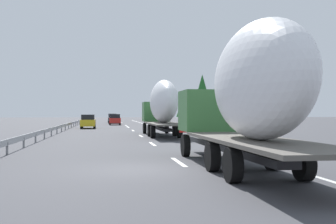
# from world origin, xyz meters

# --- Properties ---
(ground_plane) EXTENTS (260.00, 260.00, 0.00)m
(ground_plane) POSITION_xyz_m (40.00, 0.00, 0.00)
(ground_plane) COLOR #424247
(lane_stripe_0) EXTENTS (3.20, 0.20, 0.01)m
(lane_stripe_0) POSITION_xyz_m (2.00, -1.80, 0.00)
(lane_stripe_0) COLOR white
(lane_stripe_0) RESTS_ON ground_plane
(lane_stripe_1) EXTENTS (3.20, 0.20, 0.01)m
(lane_stripe_1) POSITION_xyz_m (12.08, -1.80, 0.00)
(lane_stripe_1) COLOR white
(lane_stripe_1) RESTS_ON ground_plane
(lane_stripe_2) EXTENTS (3.20, 0.20, 0.01)m
(lane_stripe_2) POSITION_xyz_m (21.67, -1.80, 0.00)
(lane_stripe_2) COLOR white
(lane_stripe_2) RESTS_ON ground_plane
(lane_stripe_3) EXTENTS (3.20, 0.20, 0.01)m
(lane_stripe_3) POSITION_xyz_m (32.95, -1.80, 0.00)
(lane_stripe_3) COLOR white
(lane_stripe_3) RESTS_ON ground_plane
(lane_stripe_4) EXTENTS (3.20, 0.20, 0.01)m
(lane_stripe_4) POSITION_xyz_m (43.49, -1.80, 0.00)
(lane_stripe_4) COLOR white
(lane_stripe_4) RESTS_ON ground_plane
(lane_stripe_5) EXTENTS (3.20, 0.20, 0.01)m
(lane_stripe_5) POSITION_xyz_m (47.61, -1.80, 0.00)
(lane_stripe_5) COLOR white
(lane_stripe_5) RESTS_ON ground_plane
(lane_stripe_6) EXTENTS (3.20, 0.20, 0.01)m
(lane_stripe_6) POSITION_xyz_m (51.94, -1.80, 0.00)
(lane_stripe_6) COLOR white
(lane_stripe_6) RESTS_ON ground_plane
(lane_stripe_7) EXTENTS (3.20, 0.20, 0.01)m
(lane_stripe_7) POSITION_xyz_m (71.24, -1.80, 0.00)
(lane_stripe_7) COLOR white
(lane_stripe_7) RESTS_ON ground_plane
(lane_stripe_8) EXTENTS (3.20, 0.20, 0.01)m
(lane_stripe_8) POSITION_xyz_m (69.59, -1.80, 0.00)
(lane_stripe_8) COLOR white
(lane_stripe_8) RESTS_ON ground_plane
(lane_stripe_9) EXTENTS (3.20, 0.20, 0.01)m
(lane_stripe_9) POSITION_xyz_m (92.41, -1.80, 0.00)
(lane_stripe_9) COLOR white
(lane_stripe_9) RESTS_ON ground_plane
(edge_line_right) EXTENTS (110.00, 0.20, 0.01)m
(edge_line_right) POSITION_xyz_m (45.00, -5.50, 0.00)
(edge_line_right) COLOR white
(edge_line_right) RESTS_ON ground_plane
(truck_lead) EXTENTS (13.95, 2.55, 4.82)m
(truck_lead) POSITION_xyz_m (20.89, -3.60, 2.69)
(truck_lead) COLOR #387038
(truck_lead) RESTS_ON ground_plane
(truck_trailing) EXTENTS (13.97, 2.55, 4.95)m
(truck_trailing) POSITION_xyz_m (-1.27, -3.60, 2.72)
(truck_trailing) COLOR #387038
(truck_trailing) RESTS_ON ground_plane
(car_silver_hatch) EXTENTS (4.34, 1.85, 1.84)m
(car_silver_hatch) POSITION_xyz_m (73.50, 0.09, 0.93)
(car_silver_hatch) COLOR #ADB2B7
(car_silver_hatch) RESTS_ON ground_plane
(car_black_suv) EXTENTS (4.16, 1.88, 1.77)m
(car_black_suv) POSITION_xyz_m (64.59, -0.00, 0.91)
(car_black_suv) COLOR black
(car_black_suv) RESTS_ON ground_plane
(car_red_compact) EXTENTS (4.68, 1.88, 1.81)m
(car_red_compact) POSITION_xyz_m (55.61, -0.13, 0.92)
(car_red_compact) COLOR red
(car_red_compact) RESTS_ON ground_plane
(car_yellow_coupe) EXTENTS (4.77, 1.86, 1.81)m
(car_yellow_coupe) POSITION_xyz_m (40.30, 3.62, 0.92)
(car_yellow_coupe) COLOR gold
(car_yellow_coupe) RESTS_ON ground_plane
(road_sign) EXTENTS (0.10, 0.90, 2.91)m
(road_sign) POSITION_xyz_m (39.53, -6.70, 2.02)
(road_sign) COLOR gray
(road_sign) RESTS_ON ground_plane
(tree_0) EXTENTS (2.93, 2.93, 6.74)m
(tree_0) POSITION_xyz_m (34.56, -10.34, 4.13)
(tree_0) COLOR #472D19
(tree_0) RESTS_ON ground_plane
(tree_1) EXTENTS (3.30, 3.30, 5.29)m
(tree_1) POSITION_xyz_m (19.61, -9.83, 3.43)
(tree_1) COLOR #472D19
(tree_1) RESTS_ON ground_plane
(tree_2) EXTENTS (2.42, 2.42, 5.22)m
(tree_2) POSITION_xyz_m (45.70, -10.21, 3.30)
(tree_2) COLOR #472D19
(tree_2) RESTS_ON ground_plane
(tree_3) EXTENTS (2.49, 2.49, 7.51)m
(tree_3) POSITION_xyz_m (10.51, -9.64, 4.53)
(tree_3) COLOR #472D19
(tree_3) RESTS_ON ground_plane
(tree_4) EXTENTS (2.87, 2.87, 7.51)m
(tree_4) POSITION_xyz_m (88.33, -10.69, 4.63)
(tree_4) COLOR #472D19
(tree_4) RESTS_ON ground_plane
(guardrail_median) EXTENTS (94.00, 0.10, 0.76)m
(guardrail_median) POSITION_xyz_m (43.00, 6.00, 0.58)
(guardrail_median) COLOR #9EA0A5
(guardrail_median) RESTS_ON ground_plane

